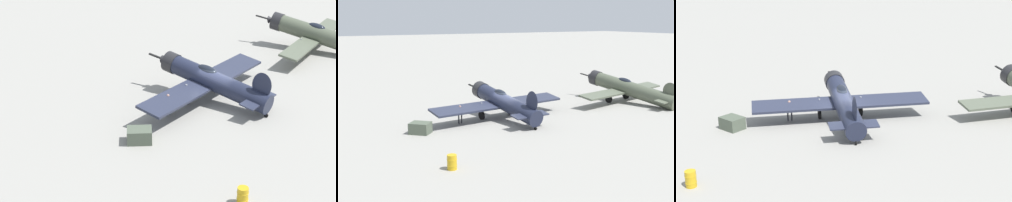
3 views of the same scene
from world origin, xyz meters
The scene contains 6 objects.
ground_plane centered at (0.00, 0.00, 0.00)m, with size 400.00×400.00×0.00m, color gray.
airplane_foreground centered at (0.52, 0.05, 1.63)m, with size 10.82×13.64×3.33m.
airplane_mid_apron centered at (0.40, -15.76, 1.55)m, with size 12.10×13.55×3.28m.
ground_crew_mechanic centered at (1.06, 4.08, 0.98)m, with size 0.26×0.63×1.62m.
equipment_crate centered at (-0.37, 8.20, 0.46)m, with size 1.99×2.01×0.91m.
fuel_drum centered at (-9.24, 9.16, 0.47)m, with size 0.64×0.64×0.94m.
Camera 1 is at (-23.17, 29.35, 16.63)m, focal length 58.62 mm.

